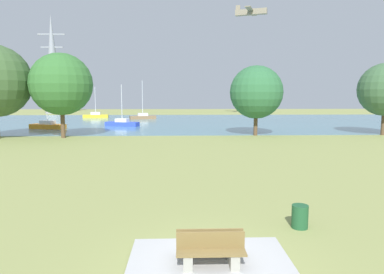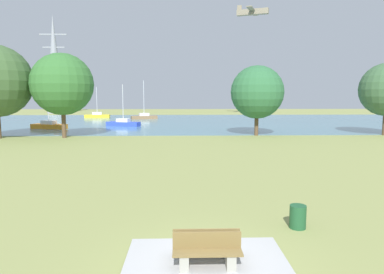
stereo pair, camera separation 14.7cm
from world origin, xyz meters
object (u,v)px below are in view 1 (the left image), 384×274
object	(u,v)px
sailboat_brown	(143,117)
tree_west_near	(61,84)
bench_facing_water	(209,245)
tree_west_far	(256,92)
sailboat_orange	(48,125)
electricity_pylon	(53,64)
sailboat_blue	(122,123)
light_aircraft	(251,12)
sailboat_yellow	(96,116)
litter_bin	(300,217)
bench_facing_inland	(211,254)

from	to	relation	value
sailboat_brown	tree_west_near	size ratio (longest dim) A/B	0.80
bench_facing_water	tree_west_far	world-z (taller)	tree_west_far
sailboat_orange	electricity_pylon	bearing A→B (deg)	108.03
sailboat_orange	tree_west_far	bearing A→B (deg)	-17.91
bench_facing_water	electricity_pylon	bearing A→B (deg)	111.99
tree_west_near	tree_west_far	size ratio (longest dim) A/B	1.14
sailboat_blue	light_aircraft	distance (m)	38.16
bench_facing_water	sailboat_yellow	size ratio (longest dim) A/B	0.30
sailboat_brown	electricity_pylon	bearing A→B (deg)	138.34
tree_west_near	litter_bin	bearing A→B (deg)	-57.51
sailboat_yellow	sailboat_orange	bearing A→B (deg)	-92.85
litter_bin	tree_west_near	xyz separation A→B (m)	(-16.49, 25.90, 5.22)
litter_bin	sailboat_orange	bearing A→B (deg)	121.30
bench_facing_water	bench_facing_inland	xyz separation A→B (m)	(0.00, -0.54, 0.00)
sailboat_brown	sailboat_yellow	distance (m)	10.42
tree_west_far	light_aircraft	bearing A→B (deg)	80.16
litter_bin	sailboat_orange	distance (m)	42.03
bench_facing_water	light_aircraft	world-z (taller)	light_aircraft
bench_facing_inland	light_aircraft	bearing A→B (deg)	78.14
sailboat_orange	light_aircraft	bearing A→B (deg)	38.98
bench_facing_inland	sailboat_brown	xyz separation A→B (m)	(-7.79, 57.07, -0.01)
sailboat_yellow	tree_west_far	size ratio (longest dim) A/B	0.77
sailboat_orange	electricity_pylon	xyz separation A→B (m)	(-12.75, 39.17, 11.26)
sailboat_brown	electricity_pylon	world-z (taller)	electricity_pylon
sailboat_brown	sailboat_orange	bearing A→B (deg)	-120.42
tree_west_far	electricity_pylon	size ratio (longest dim) A/B	0.33
sailboat_blue	electricity_pylon	xyz separation A→B (m)	(-22.08, 35.64, 11.27)
sailboat_orange	light_aircraft	distance (m)	46.25
light_aircraft	bench_facing_water	bearing A→B (deg)	-101.96
bench_facing_water	sailboat_blue	bearing A→B (deg)	102.41
sailboat_brown	sailboat_yellow	bearing A→B (deg)	157.54
litter_bin	sailboat_yellow	size ratio (longest dim) A/B	0.13
litter_bin	tree_west_near	size ratio (longest dim) A/B	0.09
bench_facing_inland	light_aircraft	size ratio (longest dim) A/B	0.22
sailboat_brown	tree_west_far	bearing A→B (deg)	-60.02
sailboat_orange	sailboat_yellow	xyz separation A→B (m)	(1.11, 22.26, -0.01)
bench_facing_inland	tree_west_near	bearing A→B (deg)	114.61
bench_facing_water	litter_bin	size ratio (longest dim) A/B	2.25
bench_facing_water	sailboat_orange	world-z (taller)	sailboat_orange
sailboat_orange	tree_west_near	distance (m)	12.47
sailboat_brown	sailboat_yellow	size ratio (longest dim) A/B	1.18
sailboat_yellow	sailboat_blue	bearing A→B (deg)	-66.29
bench_facing_water	light_aircraft	xyz separation A→B (m)	(13.61, 64.25, 20.74)
litter_bin	electricity_pylon	bearing A→B (deg)	114.73
bench_facing_water	sailboat_orange	xyz separation A→B (m)	(-18.52, 38.25, -0.01)
tree_west_near	tree_west_far	bearing A→B (deg)	4.30
sailboat_yellow	light_aircraft	world-z (taller)	light_aircraft
bench_facing_inland	tree_west_far	xyz separation A→B (m)	(7.64, 30.33, 4.34)
litter_bin	sailboat_orange	world-z (taller)	sailboat_orange
sailboat_orange	tree_west_far	size ratio (longest dim) A/B	0.89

